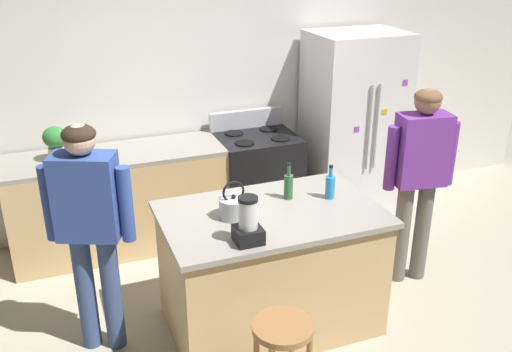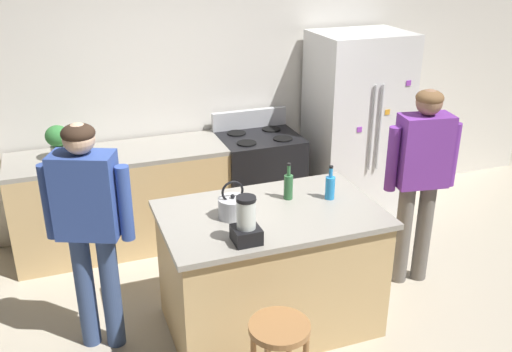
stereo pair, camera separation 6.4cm
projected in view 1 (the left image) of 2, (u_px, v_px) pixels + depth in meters
ground_plane at (270, 322)px, 4.31m from camera, size 14.00×14.00×0.00m
back_wall at (194, 87)px, 5.45m from camera, size 8.00×0.10×2.70m
kitchen_island at (271, 269)px, 4.13m from camera, size 1.53×0.95×0.93m
back_counter_run at (125, 200)px, 5.19m from camera, size 2.00×0.64×0.93m
refrigerator at (353, 125)px, 5.73m from camera, size 0.90×0.73×1.86m
stove_range at (257, 180)px, 5.59m from camera, size 0.76×0.65×1.11m
person_by_island_left at (89, 220)px, 3.69m from camera, size 0.58×0.36×1.65m
person_by_sink_right at (419, 169)px, 4.48m from camera, size 0.60×0.28×1.65m
bar_stool at (282, 345)px, 3.30m from camera, size 0.36×0.36×0.65m
potted_plant at (55, 141)px, 4.77m from camera, size 0.20×0.20×0.30m
blender_appliance at (248, 223)px, 3.51m from camera, size 0.17×0.17×0.31m
bottle_soda at (330, 186)px, 4.11m from camera, size 0.07×0.07×0.26m
bottle_olive_oil at (288, 186)px, 4.10m from camera, size 0.07×0.07×0.28m
tea_kettle at (234, 207)px, 3.84m from camera, size 0.28×0.20×0.27m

